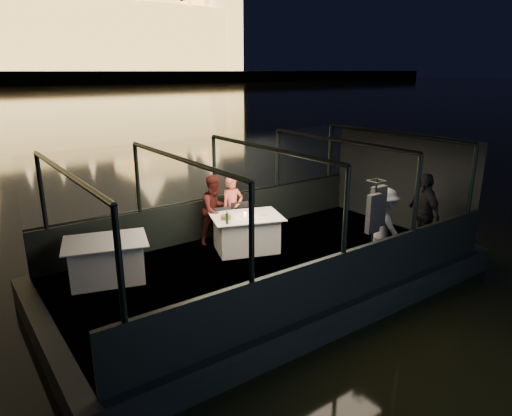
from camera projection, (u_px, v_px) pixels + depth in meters
boat_hull at (268, 286)px, 9.25m from camera, size 8.60×4.40×1.00m
boat_deck at (268, 264)px, 9.11m from camera, size 8.00×4.00×0.04m
gunwale_port at (216, 217)px, 10.53m from camera, size 8.00×0.08×0.90m
gunwale_starboard at (342, 278)px, 7.42m from camera, size 8.00×0.08×0.90m
cabin_glass_port at (214, 168)px, 10.19m from camera, size 8.00×0.02×1.40m
cabin_glass_starboard at (346, 210)px, 7.09m from camera, size 8.00×0.02×1.40m
cabin_roof_glass at (269, 149)px, 8.44m from camera, size 8.00×4.00×0.02m
end_wall_fore at (46, 255)px, 6.53m from camera, size 0.02×4.00×2.30m
end_wall_aft at (400, 180)px, 11.01m from camera, size 0.02×4.00×2.30m
canopy_ribs at (268, 208)px, 8.77m from camera, size 8.00×4.00×2.30m
dining_table_central at (246, 233)px, 9.65m from camera, size 1.71×1.47×0.77m
dining_table_aft at (107, 260)px, 8.26m from camera, size 1.69×1.43×0.77m
chair_port_left at (227, 226)px, 9.87m from camera, size 0.43×0.43×0.83m
chair_port_right at (244, 222)px, 10.12m from camera, size 0.53×0.53×0.87m
coat_stand at (373, 228)px, 8.38m from camera, size 0.60×0.53×1.85m
person_woman_coral at (232, 207)px, 10.22m from camera, size 0.55×0.39×1.44m
person_man_maroon at (215, 211)px, 9.95m from camera, size 0.80×0.65×1.55m
passenger_stripe at (383, 222)px, 8.90m from camera, size 0.69×1.07×1.55m
passenger_dark at (423, 212)px, 9.54m from camera, size 0.75×1.07×1.68m
wine_bottle at (227, 217)px, 9.01m from camera, size 0.06×0.06×0.27m
bread_basket at (226, 217)px, 9.32m from camera, size 0.24×0.24×0.08m
amber_candle at (245, 215)px, 9.49m from camera, size 0.07×0.07×0.08m
plate_near at (264, 214)px, 9.63m from camera, size 0.23×0.23×0.01m
plate_far at (231, 217)px, 9.45m from camera, size 0.25×0.25×0.01m
wine_glass_white at (228, 219)px, 9.07m from camera, size 0.09×0.09×0.21m
wine_glass_red at (252, 209)px, 9.73m from camera, size 0.07×0.07×0.19m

